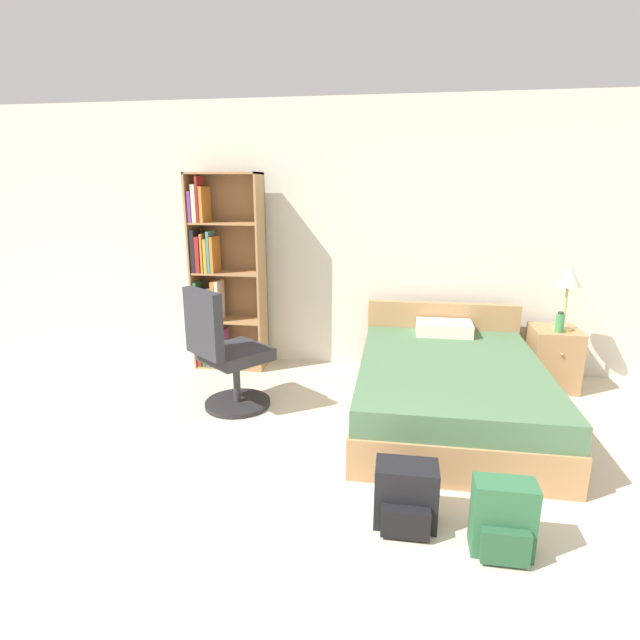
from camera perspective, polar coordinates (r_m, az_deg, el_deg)
ground_plane at (r=2.49m, az=2.13°, el=-31.15°), size 14.00×14.00×0.00m
wall_back at (r=4.97m, az=6.91°, el=9.24°), size 9.00×0.06×2.60m
bookshelf at (r=5.06m, az=-11.44°, el=4.57°), size 0.70×0.31×1.92m
bed at (r=4.16m, az=14.47°, el=-7.32°), size 1.42×2.03×0.72m
office_chair at (r=4.12m, az=-10.72°, el=-4.08°), size 0.71×0.72×1.03m
nightstand at (r=5.03m, az=25.04°, el=-3.94°), size 0.40×0.46×0.56m
table_lamp at (r=4.85m, az=26.54°, el=4.12°), size 0.21×0.21×0.58m
water_bottle at (r=4.83m, az=25.72°, el=-0.26°), size 0.07×0.07×0.18m
backpack_green at (r=2.82m, az=20.19°, el=-20.69°), size 0.30×0.22×0.39m
backpack_black at (r=2.90m, az=9.78°, el=-19.28°), size 0.34×0.28×0.35m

